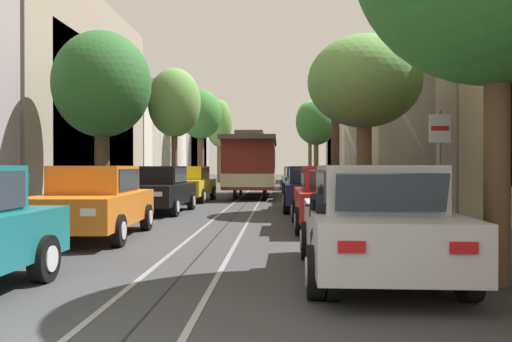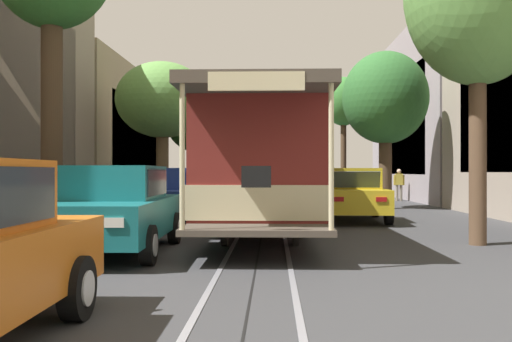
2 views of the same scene
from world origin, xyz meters
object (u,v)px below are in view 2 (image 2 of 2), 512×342
at_px(parked_car_red_second_right, 211,186).
at_px(parked_car_blue_fourth_right, 171,195).
at_px(parked_car_black_mid_left, 332,188).
at_px(pedestrian_on_right_pavement, 399,183).
at_px(parked_car_silver_near_right, 223,183).
at_px(fire_hydrant, 343,190).
at_px(street_tree_kerb_right_near, 198,121).
at_px(motorcycle_with_rider, 235,185).
at_px(parked_car_navy_mid_right, 201,189).
at_px(street_tree_kerb_left_second, 385,99).
at_px(parked_car_teal_fifth_right, 115,209).
at_px(parked_car_yellow_fourth_left, 352,194).
at_px(street_tree_kerb_left_near, 343,103).
at_px(street_tree_kerb_right_second, 163,101).
at_px(street_sign_post, 195,170).
at_px(parked_car_orange_second_left, 319,185).
at_px(parked_car_teal_near_left, 311,183).
at_px(cable_car_trolley, 262,164).

bearing_deg(parked_car_red_second_right, parked_car_blue_fourth_right, 90.27).
xyz_separation_m(parked_car_black_mid_left, pedestrian_on_right_pavement, (-3.95, -5.56, 0.11)).
distance_m(parked_car_silver_near_right, fire_hydrant, 7.10).
bearing_deg(street_tree_kerb_right_near, parked_car_silver_near_right, 164.82).
bearing_deg(parked_car_black_mid_left, parked_car_blue_fourth_right, 50.79).
bearing_deg(parked_car_black_mid_left, pedestrian_on_right_pavement, -125.41).
bearing_deg(motorcycle_with_rider, parked_car_navy_mid_right, 87.53).
xyz_separation_m(parked_car_silver_near_right, street_tree_kerb_left_second, (-7.48, 10.52, 3.58)).
height_order(parked_car_blue_fourth_right, fire_hydrant, parked_car_blue_fourth_right).
distance_m(parked_car_navy_mid_right, motorcycle_with_rider, 11.81).
height_order(parked_car_black_mid_left, street_tree_kerb_right_near, street_tree_kerb_right_near).
bearing_deg(parked_car_teal_fifth_right, fire_hydrant, -107.77).
distance_m(parked_car_yellow_fourth_left, street_tree_kerb_left_near, 17.69).
height_order(parked_car_blue_fourth_right, motorcycle_with_rider, parked_car_blue_fourth_right).
bearing_deg(street_tree_kerb_left_near, fire_hydrant, 81.93).
height_order(parked_car_red_second_right, street_tree_kerb_right_second, street_tree_kerb_right_second).
bearing_deg(street_tree_kerb_left_second, parked_car_red_second_right, -32.20).
bearing_deg(street_tree_kerb_right_second, motorcycle_with_rider, -101.57).
relative_size(parked_car_red_second_right, street_tree_kerb_left_second, 0.69).
relative_size(fire_hydrant, street_sign_post, 0.33).
distance_m(parked_car_black_mid_left, parked_car_teal_fifth_right, 13.65).
height_order(parked_car_orange_second_left, street_tree_kerb_left_second, street_tree_kerb_left_second).
distance_m(street_tree_kerb_right_second, motorcycle_with_rider, 11.72).
bearing_deg(motorcycle_with_rider, street_sign_post, 46.93).
xyz_separation_m(parked_car_teal_near_left, motorcycle_with_rider, (4.68, 1.16, -0.15)).
distance_m(parked_car_silver_near_right, parked_car_blue_fourth_right, 16.75).
bearing_deg(parked_car_teal_fifth_right, pedestrian_on_right_pavement, -116.99).
bearing_deg(parked_car_orange_second_left, parked_car_teal_fifth_right, 74.36).
height_order(parked_car_orange_second_left, parked_car_teal_fifth_right, same).
height_order(parked_car_orange_second_left, parked_car_navy_mid_right, same).
height_order(parked_car_yellow_fourth_left, parked_car_blue_fourth_right, same).
relative_size(parked_car_red_second_right, cable_car_trolley, 0.48).
distance_m(parked_car_navy_mid_right, street_tree_kerb_right_second, 4.07).
distance_m(parked_car_silver_near_right, street_tree_kerb_right_near, 4.06).
xyz_separation_m(parked_car_teal_fifth_right, motorcycle_with_rider, (-0.57, -23.39, -0.15)).
xyz_separation_m(parked_car_teal_fifth_right, street_tree_kerb_right_near, (1.67, -23.15, 3.73)).
bearing_deg(street_tree_kerb_right_second, street_tree_kerb_right_near, -89.93).
bearing_deg(parked_car_yellow_fourth_left, street_tree_kerb_right_near, -67.11).
distance_m(parked_car_navy_mid_right, street_tree_kerb_left_near, 14.81).
bearing_deg(street_tree_kerb_right_near, parked_car_teal_near_left, -168.52).
bearing_deg(parked_car_navy_mid_right, parked_car_blue_fourth_right, 88.39).
height_order(parked_car_yellow_fourth_left, street_tree_kerb_left_near, street_tree_kerb_left_near).
height_order(parked_car_orange_second_left, parked_car_black_mid_left, same).
relative_size(parked_car_black_mid_left, pedestrian_on_right_pavement, 2.72).
bearing_deg(parked_car_red_second_right, street_tree_kerb_left_second, 147.80).
bearing_deg(parked_car_red_second_right, street_tree_kerb_right_near, -76.23).
xyz_separation_m(parked_car_navy_mid_right, street_tree_kerb_left_second, (-7.29, -0.62, 3.58)).
height_order(parked_car_black_mid_left, street_tree_kerb_left_second, street_tree_kerb_left_second).
bearing_deg(street_tree_kerb_right_near, parked_car_black_mid_left, 123.37).
distance_m(parked_car_navy_mid_right, cable_car_trolley, 8.99).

